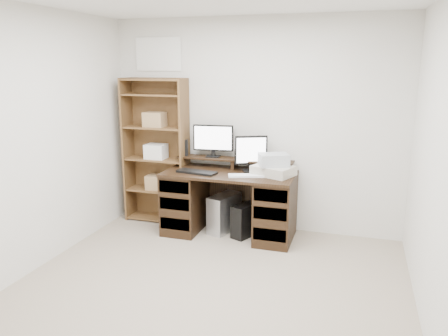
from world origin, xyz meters
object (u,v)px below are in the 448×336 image
at_px(monitor_wide, 213,139).
at_px(desk, 229,202).
at_px(bookshelf, 157,150).
at_px(monitor_small, 251,152).
at_px(printer, 273,171).
at_px(tower_silver, 224,213).
at_px(tower_black, 246,220).

bearing_deg(monitor_wide, desk, -45.50).
height_order(desk, bookshelf, bookshelf).
bearing_deg(desk, monitor_small, 30.63).
xyz_separation_m(monitor_wide, printer, (0.78, -0.21, -0.28)).
height_order(monitor_small, tower_silver, monitor_small).
bearing_deg(printer, tower_silver, -163.63).
bearing_deg(tower_black, printer, 27.31).
height_order(desk, printer, printer).
relative_size(tower_silver, bookshelf, 0.25).
bearing_deg(monitor_small, tower_silver, 167.02).
relative_size(tower_black, bookshelf, 0.23).
relative_size(monitor_small, bookshelf, 0.23).
distance_m(monitor_wide, tower_silver, 0.90).
relative_size(monitor_wide, printer, 1.14).
xyz_separation_m(tower_silver, tower_black, (0.29, -0.07, -0.03)).
bearing_deg(monitor_small, desk, -174.09).
bearing_deg(tower_black, monitor_small, 106.66).
relative_size(monitor_wide, tower_silver, 1.08).
distance_m(monitor_small, bookshelf, 1.24).
height_order(monitor_small, tower_black, monitor_small).
bearing_deg(tower_silver, bookshelf, -170.58).
bearing_deg(bookshelf, monitor_small, -3.86).
bearing_deg(tower_black, monitor_wide, 178.14).
xyz_separation_m(monitor_wide, tower_silver, (0.19, -0.16, -0.86)).
distance_m(monitor_wide, monitor_small, 0.51).
xyz_separation_m(printer, tower_silver, (-0.59, 0.05, -0.58)).
relative_size(desk, monitor_wide, 3.07).
distance_m(desk, bookshelf, 1.16).
bearing_deg(tower_silver, desk, -20.38).
distance_m(desk, tower_black, 0.28).
xyz_separation_m(monitor_wide, monitor_small, (0.49, -0.10, -0.11)).
distance_m(desk, monitor_small, 0.64).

